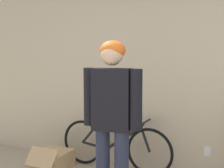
% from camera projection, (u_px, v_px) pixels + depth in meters
% --- Properties ---
extents(wall_back, '(8.00, 0.07, 2.60)m').
position_uv_depth(wall_back, '(166.00, 73.00, 4.02)').
color(wall_back, beige).
rests_on(wall_back, ground_plane).
extents(person, '(0.62, 0.25, 1.68)m').
position_uv_depth(person, '(112.00, 111.00, 3.04)').
color(person, '#23283D').
rests_on(person, ground_plane).
extents(bicycle, '(1.61, 0.46, 0.69)m').
position_uv_depth(bicycle, '(114.00, 145.00, 4.16)').
color(bicycle, black).
rests_on(bicycle, ground_plane).
extents(cardboard_box, '(0.44, 0.56, 0.33)m').
position_uv_depth(cardboard_box, '(52.00, 160.00, 4.22)').
color(cardboard_box, tan).
rests_on(cardboard_box, ground_plane).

